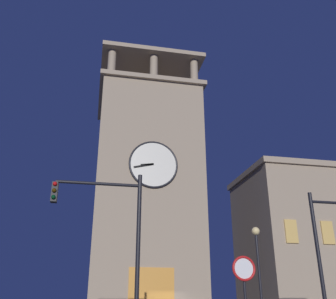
{
  "coord_description": "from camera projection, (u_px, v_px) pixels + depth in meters",
  "views": [
    {
      "loc": [
        5.34,
        25.94,
        1.67
      ],
      "look_at": [
        -0.95,
        -5.69,
        14.76
      ],
      "focal_mm": 40.56,
      "sensor_mm": 36.0,
      "label": 1
    }
  ],
  "objects": [
    {
      "name": "street_lamp",
      "position": [
        258.0,
        259.0,
        20.22
      ],
      "size": [
        0.44,
        0.44,
        5.55
      ],
      "color": "black",
      "rests_on": "ground_plane"
    },
    {
      "name": "traffic_signal_mid",
      "position": [
        112.0,
        230.0,
        13.85
      ],
      "size": [
        3.34,
        0.41,
        6.32
      ],
      "color": "black",
      "rests_on": "ground_plane"
    },
    {
      "name": "clocktower",
      "position": [
        145.0,
        196.0,
        32.72
      ],
      "size": [
        9.19,
        8.87,
        25.77
      ],
      "color": "gray",
      "rests_on": "ground_plane"
    },
    {
      "name": "no_horn_sign",
      "position": [
        244.0,
        277.0,
        11.89
      ],
      "size": [
        0.78,
        0.14,
        3.08
      ],
      "color": "black",
      "rests_on": "ground_plane"
    }
  ]
}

